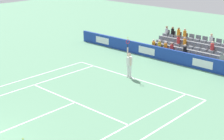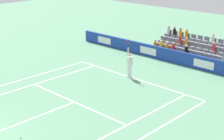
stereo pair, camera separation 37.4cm
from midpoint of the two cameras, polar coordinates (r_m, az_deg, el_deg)
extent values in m
cube|color=white|center=(23.95, 3.31, -1.40)|extent=(10.97, 0.10, 0.01)
cube|color=white|center=(20.33, -6.68, -5.36)|extent=(8.23, 0.10, 0.01)
cube|color=white|center=(18.64, -14.21, -8.22)|extent=(0.10, 6.40, 0.01)
cube|color=white|center=(23.16, -14.21, -2.71)|extent=(0.10, 11.89, 0.01)
cube|color=white|center=(17.39, 1.18, -9.68)|extent=(0.10, 11.89, 0.01)
cube|color=white|center=(24.26, -16.00, -1.87)|extent=(0.10, 11.89, 0.01)
cube|color=white|center=(16.63, 4.77, -11.19)|extent=(0.10, 11.89, 0.01)
cube|color=white|center=(23.88, 3.15, -1.46)|extent=(0.10, 0.20, 0.01)
cube|color=#193899|center=(27.53, 9.82, 2.23)|extent=(20.78, 0.20, 1.04)
cube|color=white|center=(26.19, 14.42, 1.02)|extent=(1.66, 0.01, 0.58)
cube|color=white|center=(28.87, 5.39, 3.22)|extent=(1.66, 0.01, 0.58)
cube|color=white|center=(32.18, -1.96, 4.95)|extent=(1.66, 0.01, 0.58)
cylinder|color=white|center=(23.90, 2.61, -0.29)|extent=(0.16, 0.16, 0.90)
cylinder|color=white|center=(24.08, 2.27, -0.14)|extent=(0.16, 0.16, 0.90)
cube|color=white|center=(24.04, 2.60, -1.21)|extent=(0.17, 0.28, 0.08)
cube|color=white|center=(24.22, 2.25, -1.05)|extent=(0.17, 0.28, 0.08)
cube|color=white|center=(23.76, 2.46, 1.49)|extent=(0.29, 0.40, 0.60)
sphere|color=beige|center=(23.62, 2.48, 2.56)|extent=(0.24, 0.24, 0.24)
cylinder|color=beige|center=(23.75, 2.16, 3.03)|extent=(0.09, 0.09, 0.62)
cylinder|color=beige|center=(23.56, 2.69, 1.39)|extent=(0.09, 0.09, 0.56)
cylinder|color=black|center=(23.63, 2.18, 4.08)|extent=(0.04, 0.04, 0.28)
torus|color=red|center=(23.56, 2.19, 4.74)|extent=(0.10, 0.31, 0.31)
sphere|color=#D1E533|center=(23.49, 2.19, 5.40)|extent=(0.07, 0.07, 0.07)
cube|color=gray|center=(28.49, 10.97, 2.08)|extent=(6.20, 0.95, 0.42)
cube|color=slate|center=(27.11, 15.99, 1.49)|extent=(0.48, 0.44, 0.20)
cube|color=slate|center=(27.21, 16.23, 2.08)|extent=(0.48, 0.04, 0.30)
cube|color=slate|center=(27.38, 14.84, 1.76)|extent=(0.48, 0.44, 0.20)
cube|color=slate|center=(27.48, 15.09, 2.35)|extent=(0.48, 0.04, 0.30)
cube|color=slate|center=(27.66, 13.72, 2.03)|extent=(0.48, 0.44, 0.20)
cube|color=slate|center=(27.76, 13.97, 2.61)|extent=(0.48, 0.04, 0.30)
cube|color=slate|center=(27.95, 12.62, 2.29)|extent=(0.48, 0.44, 0.20)
cube|color=slate|center=(28.05, 12.87, 2.87)|extent=(0.48, 0.04, 0.30)
cube|color=slate|center=(28.25, 11.54, 2.55)|extent=(0.48, 0.44, 0.20)
cube|color=slate|center=(28.35, 11.79, 3.11)|extent=(0.48, 0.04, 0.30)
cube|color=slate|center=(28.56, 10.49, 2.80)|extent=(0.48, 0.44, 0.20)
cube|color=slate|center=(28.66, 10.74, 3.36)|extent=(0.48, 0.04, 0.30)
cube|color=slate|center=(28.88, 9.46, 3.04)|extent=(0.48, 0.44, 0.20)
cube|color=slate|center=(28.98, 9.70, 3.59)|extent=(0.48, 0.04, 0.30)
cube|color=slate|center=(29.21, 8.45, 3.28)|extent=(0.48, 0.44, 0.20)
cube|color=slate|center=(29.30, 8.69, 3.82)|extent=(0.48, 0.04, 0.30)
cube|color=slate|center=(29.55, 7.46, 3.51)|extent=(0.48, 0.44, 0.20)
cube|color=slate|center=(29.64, 7.71, 4.05)|extent=(0.48, 0.04, 0.30)
cube|color=slate|center=(29.90, 6.50, 3.73)|extent=(0.48, 0.44, 0.20)
cube|color=slate|center=(29.99, 6.74, 4.26)|extent=(0.48, 0.04, 0.30)
cube|color=gray|center=(29.21, 12.00, 2.86)|extent=(6.20, 0.95, 0.84)
cube|color=slate|center=(27.82, 16.97, 2.74)|extent=(0.48, 0.44, 0.20)
cube|color=slate|center=(27.93, 17.21, 3.31)|extent=(0.48, 0.04, 0.30)
cube|color=slate|center=(28.08, 15.85, 2.99)|extent=(0.48, 0.44, 0.20)
cube|color=slate|center=(28.19, 16.08, 3.56)|extent=(0.48, 0.04, 0.30)
cube|color=slate|center=(28.35, 14.74, 3.24)|extent=(0.48, 0.44, 0.20)
cube|color=slate|center=(28.46, 14.98, 3.81)|extent=(0.48, 0.04, 0.30)
cube|color=slate|center=(28.63, 13.66, 3.49)|extent=(0.48, 0.44, 0.20)
cube|color=slate|center=(28.74, 13.89, 4.04)|extent=(0.48, 0.04, 0.30)
cube|color=slate|center=(28.93, 12.59, 3.73)|extent=(0.48, 0.44, 0.20)
cube|color=slate|center=(29.03, 12.83, 4.28)|extent=(0.48, 0.04, 0.30)
cube|color=slate|center=(29.23, 11.55, 3.96)|extent=(0.48, 0.44, 0.20)
cube|color=slate|center=(29.33, 11.79, 4.50)|extent=(0.48, 0.04, 0.30)
cube|color=slate|center=(29.54, 10.53, 4.18)|extent=(0.48, 0.44, 0.20)
cube|color=slate|center=(29.65, 10.77, 4.72)|extent=(0.48, 0.04, 0.30)
cube|color=slate|center=(29.87, 9.53, 4.40)|extent=(0.48, 0.44, 0.20)
cube|color=slate|center=(29.97, 9.77, 4.93)|extent=(0.48, 0.04, 0.30)
cube|color=slate|center=(30.20, 8.55, 4.62)|extent=(0.48, 0.44, 0.20)
cube|color=slate|center=(30.30, 8.79, 5.14)|extent=(0.48, 0.04, 0.30)
cube|color=slate|center=(30.54, 7.59, 4.83)|extent=(0.48, 0.44, 0.20)
cube|color=slate|center=(30.64, 7.83, 5.34)|extent=(0.48, 0.04, 0.30)
cube|color=gray|center=(29.95, 12.98, 3.61)|extent=(6.20, 0.95, 1.26)
cube|color=slate|center=(28.80, 16.80, 4.16)|extent=(0.48, 0.44, 0.20)
cube|color=slate|center=(28.91, 17.03, 4.71)|extent=(0.48, 0.04, 0.30)
cube|color=slate|center=(29.06, 15.71, 4.40)|extent=(0.48, 0.44, 0.20)
cube|color=slate|center=(29.18, 15.94, 4.94)|extent=(0.48, 0.04, 0.30)
cube|color=slate|center=(29.34, 14.65, 4.63)|extent=(0.48, 0.44, 0.20)
cube|color=slate|center=(29.45, 14.88, 5.16)|extent=(0.48, 0.04, 0.30)
cube|color=slate|center=(29.63, 13.60, 4.85)|extent=(0.48, 0.44, 0.20)
cube|color=slate|center=(29.74, 13.83, 5.38)|extent=(0.48, 0.04, 0.30)
cube|color=slate|center=(29.92, 12.57, 5.07)|extent=(0.48, 0.44, 0.20)
cube|color=slate|center=(30.03, 12.80, 5.59)|extent=(0.48, 0.04, 0.30)
cube|color=slate|center=(30.23, 11.56, 5.28)|extent=(0.48, 0.44, 0.20)
cube|color=slate|center=(30.34, 11.79, 5.80)|extent=(0.48, 0.04, 0.30)
cube|color=slate|center=(30.54, 10.57, 5.48)|extent=(0.48, 0.44, 0.20)
cube|color=slate|center=(30.65, 10.80, 6.00)|extent=(0.48, 0.04, 0.30)
cube|color=slate|center=(30.87, 9.60, 5.68)|extent=(0.48, 0.44, 0.20)
cube|color=slate|center=(30.98, 9.83, 6.19)|extent=(0.48, 0.04, 0.30)
cube|color=slate|center=(31.20, 8.65, 5.87)|extent=(0.48, 0.44, 0.20)
cube|color=slate|center=(31.31, 8.88, 6.38)|extent=(0.48, 0.04, 0.30)
cylinder|color=black|center=(30.83, 9.69, 6.32)|extent=(0.28, 0.28, 0.49)
sphere|color=#9E7251|center=(30.76, 9.72, 6.94)|extent=(0.20, 0.20, 0.20)
cylinder|color=white|center=(31.17, 8.73, 6.48)|extent=(0.28, 0.28, 0.46)
sphere|color=#9E7251|center=(31.10, 8.76, 7.08)|extent=(0.20, 0.20, 0.20)
cylinder|color=red|center=(28.83, 9.55, 3.69)|extent=(0.28, 0.28, 0.46)
sphere|color=#9E7251|center=(28.75, 9.58, 4.33)|extent=(0.20, 0.20, 0.20)
cylinder|color=red|center=(29.50, 10.63, 4.89)|extent=(0.28, 0.28, 0.53)
sphere|color=brown|center=(29.41, 10.67, 5.57)|extent=(0.20, 0.20, 0.20)
cylinder|color=yellow|center=(29.50, 7.55, 4.17)|extent=(0.28, 0.28, 0.49)
sphere|color=beige|center=(29.41, 7.57, 4.82)|extent=(0.20, 0.20, 0.20)
cylinder|color=white|center=(29.03, 15.82, 5.04)|extent=(0.28, 0.28, 0.46)
sphere|color=#D3A884|center=(28.96, 15.88, 5.67)|extent=(0.20, 0.20, 0.20)
cylinder|color=orange|center=(29.19, 11.65, 4.61)|extent=(0.28, 0.28, 0.47)
sphere|color=#D3A884|center=(29.11, 11.69, 5.25)|extent=(0.20, 0.20, 0.20)
cylinder|color=orange|center=(29.16, 8.53, 3.91)|extent=(0.28, 0.28, 0.45)
sphere|color=beige|center=(29.08, 8.57, 4.53)|extent=(0.20, 0.20, 0.20)
cylinder|color=orange|center=(29.86, 6.58, 4.32)|extent=(0.28, 0.28, 0.42)
sphere|color=beige|center=(29.78, 6.60, 4.90)|extent=(0.20, 0.20, 0.20)
cylinder|color=red|center=(28.03, 15.96, 3.72)|extent=(0.28, 0.28, 0.52)
sphere|color=beige|center=(27.94, 16.03, 4.44)|extent=(0.20, 0.20, 0.20)
cylinder|color=orange|center=(30.51, 10.66, 6.14)|extent=(0.28, 0.28, 0.51)
sphere|color=#9E7251|center=(30.43, 10.70, 6.80)|extent=(0.20, 0.20, 0.20)
cylinder|color=black|center=(28.19, 11.65, 3.28)|extent=(0.28, 0.28, 0.53)
sphere|color=beige|center=(28.10, 11.70, 4.00)|extent=(0.20, 0.20, 0.20)
cylinder|color=orange|center=(30.19, 11.65, 5.93)|extent=(0.28, 0.28, 0.50)
sphere|color=#D3A884|center=(30.12, 11.70, 6.58)|extent=(0.20, 0.20, 0.20)
sphere|color=#D1E533|center=(17.04, -15.23, -10.95)|extent=(0.07, 0.07, 0.07)
camera|label=1|loc=(0.19, -90.48, -0.17)|focal=54.96mm
camera|label=2|loc=(0.19, 89.52, 0.17)|focal=54.96mm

